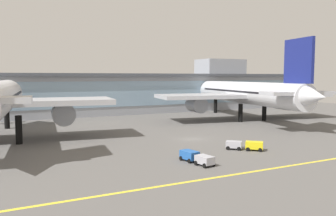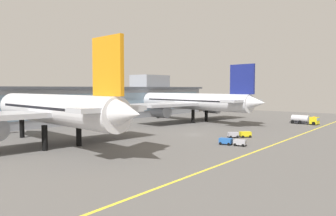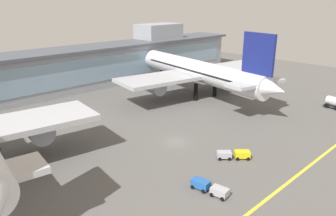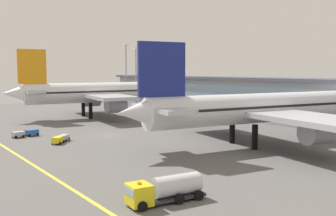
{
  "view_description": "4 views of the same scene",
  "coord_description": "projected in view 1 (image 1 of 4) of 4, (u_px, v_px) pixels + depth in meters",
  "views": [
    {
      "loc": [
        -32.37,
        -53.75,
        11.4
      ],
      "look_at": [
        2.73,
        15.39,
        4.36
      ],
      "focal_mm": 37.1,
      "sensor_mm": 36.0,
      "label": 1
    },
    {
      "loc": [
        -71.65,
        -47.05,
        11.97
      ],
      "look_at": [
        -1.78,
        6.84,
        6.64
      ],
      "focal_mm": 35.87,
      "sensor_mm": 36.0,
      "label": 2
    },
    {
      "loc": [
        -40.61,
        -40.08,
        26.04
      ],
      "look_at": [
        1.98,
        4.15,
        5.43
      ],
      "focal_mm": 34.68,
      "sensor_mm": 36.0,
      "label": 3
    },
    {
      "loc": [
        76.12,
        -39.75,
        14.47
      ],
      "look_at": [
        9.08,
        10.01,
        6.21
      ],
      "focal_mm": 41.09,
      "sensor_mm": 36.0,
      "label": 4
    }
  ],
  "objects": [
    {
      "name": "airliner_near_right",
      "position": [
        246.0,
        93.0,
        91.08
      ],
      "size": [
        48.03,
        57.31,
        19.16
      ],
      "rotation": [
        0.0,
        0.0,
        1.4
      ],
      "color": "black",
      "rests_on": "ground"
    },
    {
      "name": "baggage_tug_near",
      "position": [
        245.0,
        145.0,
        53.87
      ],
      "size": [
        5.12,
        4.97,
        1.4
      ],
      "rotation": [
        0.0,
        0.0,
        5.53
      ],
      "color": "black",
      "rests_on": "ground"
    },
    {
      "name": "terminal_building",
      "position": [
        117.0,
        92.0,
        106.72
      ],
      "size": [
        142.53,
        14.0,
        17.54
      ],
      "color": "#9399A3",
      "rests_on": "ground"
    },
    {
      "name": "service_truck_far",
      "position": [
        196.0,
        157.0,
        45.68
      ],
      "size": [
        2.46,
        5.76,
        1.4
      ],
      "rotation": [
        0.0,
        0.0,
        1.72
      ],
      "color": "black",
      "rests_on": "ground"
    },
    {
      "name": "ground_plane",
      "position": [
        193.0,
        139.0,
        63.35
      ],
      "size": [
        195.35,
        195.35,
        0.0
      ],
      "primitive_type": "plane",
      "color": "#5B5956"
    },
    {
      "name": "taxiway_centreline_stripe",
      "position": [
        283.0,
        167.0,
        43.82
      ],
      "size": [
        156.28,
        0.5,
        0.01
      ],
      "primitive_type": "cube",
      "color": "yellow",
      "rests_on": "ground"
    }
  ]
}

